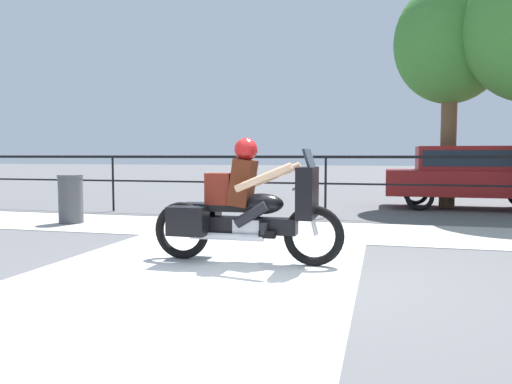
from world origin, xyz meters
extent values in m
plane|color=#565659|center=(0.00, 0.00, 0.00)|extent=(120.00, 120.00, 0.00)
cube|color=#A8A59E|center=(0.00, 3.40, 0.01)|extent=(44.00, 2.40, 0.01)
cube|color=silver|center=(-0.89, -0.20, 0.00)|extent=(3.72, 6.00, 0.01)
cube|color=black|center=(0.00, 5.37, 1.31)|extent=(36.00, 0.04, 0.06)
cube|color=black|center=(0.00, 5.37, 0.74)|extent=(36.00, 0.03, 0.04)
cylinder|color=black|center=(-5.10, 5.37, 0.67)|extent=(0.05, 0.05, 1.34)
cylinder|color=black|center=(0.00, 5.37, 0.67)|extent=(0.05, 0.05, 1.34)
torus|color=black|center=(0.40, 0.61, 0.37)|extent=(0.74, 0.11, 0.74)
torus|color=black|center=(-1.32, 0.61, 0.37)|extent=(0.74, 0.11, 0.74)
cube|color=black|center=(-0.46, 0.61, 0.47)|extent=(1.30, 0.22, 0.20)
cube|color=silver|center=(-0.43, 0.61, 0.42)|extent=(0.34, 0.26, 0.26)
ellipsoid|color=black|center=(-0.26, 0.61, 0.75)|extent=(0.56, 0.30, 0.26)
cube|color=black|center=(-0.63, 0.61, 0.69)|extent=(0.76, 0.28, 0.08)
cube|color=black|center=(0.32, 0.61, 0.90)|extent=(0.20, 0.61, 0.62)
cube|color=#1E232B|center=(0.34, 0.61, 1.31)|extent=(0.10, 0.52, 0.24)
cylinder|color=silver|center=(0.18, 0.61, 0.95)|extent=(0.04, 0.70, 0.04)
cylinder|color=silver|center=(-0.67, 0.45, 0.34)|extent=(0.94, 0.09, 0.09)
cube|color=black|center=(-1.14, 0.37, 0.53)|extent=(0.48, 0.28, 0.36)
cube|color=black|center=(-1.14, 0.85, 0.53)|extent=(0.48, 0.28, 0.36)
cylinder|color=silver|center=(0.37, 0.61, 0.63)|extent=(0.18, 0.06, 0.52)
cube|color=#4C1E0F|center=(-0.50, 0.61, 1.01)|extent=(0.32, 0.36, 0.61)
sphere|color=tan|center=(-0.46, 0.61, 1.40)|extent=(0.23, 0.23, 0.23)
sphere|color=#B21919|center=(-0.46, 0.61, 1.42)|extent=(0.29, 0.29, 0.29)
cylinder|color=black|center=(-0.35, 0.46, 0.63)|extent=(0.44, 0.13, 0.34)
cylinder|color=black|center=(-0.20, 0.46, 0.46)|extent=(0.11, 0.11, 0.14)
cube|color=black|center=(-0.15, 0.46, 0.39)|extent=(0.20, 0.10, 0.09)
cylinder|color=black|center=(-0.35, 0.76, 0.63)|extent=(0.44, 0.13, 0.34)
cylinder|color=black|center=(-0.20, 0.76, 0.46)|extent=(0.11, 0.11, 0.14)
cube|color=black|center=(-0.15, 0.76, 0.39)|extent=(0.20, 0.10, 0.09)
cylinder|color=tan|center=(-0.16, 0.31, 1.09)|extent=(0.71, 0.09, 0.36)
cylinder|color=tan|center=(-0.16, 0.91, 1.09)|extent=(0.71, 0.09, 0.36)
cube|color=maroon|center=(-0.80, 0.61, 0.92)|extent=(0.32, 0.28, 0.41)
cube|color=maroon|center=(3.37, 8.06, 0.66)|extent=(4.22, 1.67, 0.63)
cube|color=maroon|center=(3.12, 8.06, 1.27)|extent=(2.19, 1.47, 0.60)
cube|color=#19232D|center=(4.20, 8.06, 1.27)|extent=(0.04, 1.30, 0.48)
cube|color=#19232D|center=(3.12, 8.06, 1.27)|extent=(2.02, 1.50, 0.39)
torus|color=black|center=(2.07, 7.30, 0.34)|extent=(0.68, 0.11, 0.68)
torus|color=black|center=(2.07, 8.83, 0.34)|extent=(0.68, 0.11, 0.68)
cylinder|color=#515156|center=(-4.77, 3.20, 0.45)|extent=(0.47, 0.47, 0.90)
cylinder|color=#515156|center=(-4.77, 3.20, 0.93)|extent=(0.49, 0.49, 0.06)
cylinder|color=brown|center=(2.80, 8.29, 1.52)|extent=(0.39, 0.39, 3.05)
ellipsoid|color=#3D7F33|center=(2.80, 8.29, 4.21)|extent=(2.83, 2.83, 3.11)
camera|label=1|loc=(1.21, -5.37, 1.35)|focal=35.00mm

